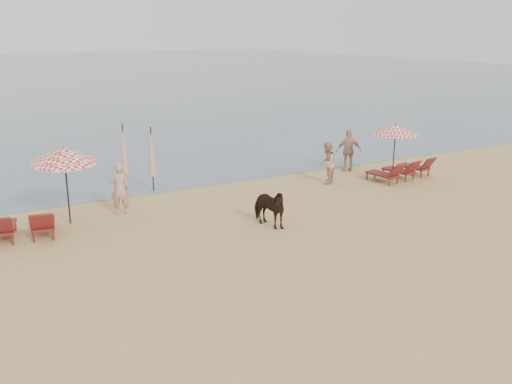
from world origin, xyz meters
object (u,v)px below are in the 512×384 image
Objects in this scene: umbrella_open_left_b at (64,155)px; cow at (268,207)px; umbrella_open_right at (395,129)px; lounger_cluster_right at (403,169)px; umbrella_closed_left at (124,149)px; lounger_cluster_left at (2,227)px; beachgoer_right_a at (327,163)px; beachgoer_right_b at (349,151)px; beachgoer_left at (120,189)px; umbrella_closed_right at (152,152)px.

cow is (5.41, -3.33, -1.62)m from umbrella_open_left_b.
umbrella_open_right is (12.76, -0.88, -0.14)m from umbrella_open_left_b.
umbrella_closed_left is (-10.49, 4.09, 1.17)m from lounger_cluster_right.
umbrella_open_right is (14.81, -0.19, 1.68)m from lounger_cluster_left.
umbrella_closed_left is 7.08m from cow.
beachgoer_right_b is (2.02, 1.20, 0.07)m from beachgoer_right_a.
beachgoer_right_a is 0.92× the size of beachgoer_right_b.
lounger_cluster_right is at bearing 2.47° from cow.
beachgoer_right_b is at bearing -156.16° from beachgoer_left.
umbrella_closed_right is at bearing 92.82° from cow.
umbrella_closed_right is at bearing -43.93° from umbrella_closed_left.
umbrella_open_right is at bearing 3.83° from cow.
beachgoer_right_b is at bearing 108.52° from lounger_cluster_right.
beachgoer_left is 8.39m from beachgoer_right_a.
beachgoer_right_a is (6.49, -2.32, -0.69)m from umbrella_closed_right.
umbrella_closed_right is 1.36× the size of beachgoer_right_b.
lounger_cluster_right is 2.50m from beachgoer_right_b.
umbrella_open_left_b reaches higher than lounger_cluster_right.
umbrella_open_left_b is 1.11× the size of umbrella_open_right.
umbrella_open_left_b is at bearing -131.12° from umbrella_closed_left.
cow is 0.85× the size of beachgoer_left.
umbrella_closed_left is 8.00m from beachgoer_right_a.
umbrella_closed_left is 1.70× the size of cow.
umbrella_closed_left reaches higher than beachgoer_right_a.
lounger_cluster_right is 1.71× the size of beachgoer_right_a.
umbrella_closed_right is at bearing 38.71° from lounger_cluster_left.
beachgoer_left is (3.77, 0.88, 0.44)m from lounger_cluster_left.
umbrella_closed_right reaches higher than beachgoer_right_b.
beachgoer_right_a reaches higher than lounger_cluster_right.
lounger_cluster_left is 6.53m from umbrella_closed_right.
umbrella_open_right is at bearing 132.03° from beachgoer_right_b.
umbrella_open_right is at bearing 120.42° from beachgoer_right_a.
lounger_cluster_left is 1.20× the size of umbrella_open_left_b.
umbrella_open_right is at bearing 9.60° from lounger_cluster_left.
umbrella_closed_right is at bearing -113.07° from beachgoer_left.
beachgoer_right_a reaches higher than cow.
beachgoer_right_a is at bearing 13.82° from lounger_cluster_left.
lounger_cluster_left is 12.18m from beachgoer_right_a.
lounger_cluster_right is at bearing -3.18° from umbrella_open_left_b.
umbrella_open_left_b is 12.79m from umbrella_open_right.
umbrella_open_right is 1.39× the size of beachgoer_right_a.
umbrella_closed_right is 8.61m from beachgoer_right_b.
lounger_cluster_left is 1.71× the size of beachgoer_right_b.
umbrella_open_left_b reaches higher than umbrella_closed_right.
beachgoer_left is at bearing -41.24° from beachgoer_right_a.
cow reaches higher than lounger_cluster_right.
lounger_cluster_left is 2.08× the size of cow.
umbrella_open_left_b is (-13.26, 0.91, 1.85)m from lounger_cluster_right.
lounger_cluster_left is at bearing 145.83° from cow.
umbrella_open_left_b reaches higher than umbrella_closed_left.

